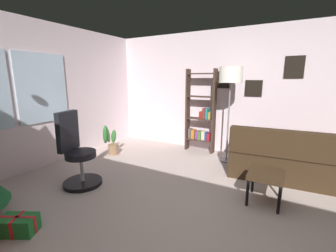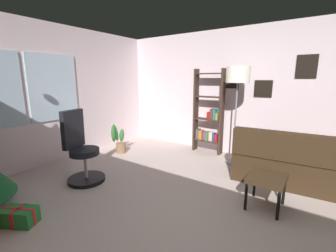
{
  "view_description": "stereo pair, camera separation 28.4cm",
  "coord_description": "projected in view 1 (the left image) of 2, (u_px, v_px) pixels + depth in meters",
  "views": [
    {
      "loc": [
        -2.28,
        -0.74,
        1.57
      ],
      "look_at": [
        0.39,
        0.77,
        0.92
      ],
      "focal_mm": 24.1,
      "sensor_mm": 36.0,
      "label": 1
    },
    {
      "loc": [
        -2.12,
        -0.98,
        1.57
      ],
      "look_at": [
        0.39,
        0.77,
        0.92
      ],
      "focal_mm": 24.1,
      "sensor_mm": 36.0,
      "label": 2
    }
  ],
  "objects": [
    {
      "name": "office_chair",
      "position": [
        77.0,
        157.0,
        3.34
      ],
      "size": [
        0.56,
        0.56,
        1.11
      ],
      "color": "black",
      "rests_on": "ground_plane"
    },
    {
      "name": "bookshelf",
      "position": [
        201.0,
        116.0,
        4.85
      ],
      "size": [
        0.18,
        0.64,
        1.77
      ],
      "color": "#38281F",
      "rests_on": "ground_plane"
    },
    {
      "name": "floor_lamp",
      "position": [
        231.0,
        80.0,
        4.07
      ],
      "size": [
        0.42,
        0.42,
        1.78
      ],
      "color": "slate",
      "rests_on": "ground_plane"
    },
    {
      "name": "ground_plane",
      "position": [
        209.0,
        220.0,
        2.63
      ],
      "size": [
        4.9,
        6.32,
        0.1
      ],
      "primitive_type": "cube",
      "color": "#BBA8A0"
    },
    {
      "name": "wall_back_with_windows",
      "position": [
        33.0,
        96.0,
        3.89
      ],
      "size": [
        4.9,
        0.12,
        2.55
      ],
      "color": "silver",
      "rests_on": "ground_plane"
    },
    {
      "name": "footstool",
      "position": [
        266.0,
        177.0,
        2.86
      ],
      "size": [
        0.46,
        0.42,
        0.41
      ],
      "color": "#342415",
      "rests_on": "ground_plane"
    },
    {
      "name": "gift_box_green",
      "position": [
        18.0,
        225.0,
        2.32
      ],
      "size": [
        0.35,
        0.41,
        0.19
      ],
      "color": "#1E722D",
      "rests_on": "ground_plane"
    },
    {
      "name": "couch",
      "position": [
        297.0,
        158.0,
        3.64
      ],
      "size": [
        1.64,
        1.79,
        0.84
      ],
      "color": "#342415",
      "rests_on": "ground_plane"
    },
    {
      "name": "potted_plant",
      "position": [
        111.0,
        141.0,
        4.77
      ],
      "size": [
        0.29,
        0.36,
        0.63
      ],
      "color": "#8B6748",
      "rests_on": "ground_plane"
    },
    {
      "name": "wall_right_with_frames",
      "position": [
        254.0,
        94.0,
        4.49
      ],
      "size": [
        0.12,
        6.32,
        2.55
      ],
      "color": "silver",
      "rests_on": "ground_plane"
    }
  ]
}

